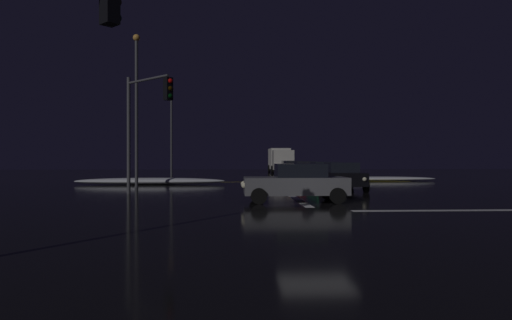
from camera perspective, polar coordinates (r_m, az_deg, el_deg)
name	(u,v)px	position (r m, az deg, el deg)	size (l,w,h in m)	color
ground	(316,213)	(15.47, 7.60, -6.63)	(120.00, 120.00, 0.10)	black
stop_line_north	(288,194)	(23.06, 4.07, -4.26)	(0.35, 13.16, 0.01)	white
centre_line_ns	(269,182)	(34.57, 1.71, -2.78)	(22.00, 0.15, 0.01)	yellow
snow_bank_left_curb	(150,181)	(31.90, -13.25, -2.62)	(10.32, 1.50, 0.47)	white
snow_bank_right_curb	(375,179)	(37.06, 14.84, -2.32)	(9.78, 1.50, 0.36)	white
sedan_black	(342,176)	(25.81, 10.82, -2.01)	(2.02, 4.33, 1.57)	black
sedan_green	(325,173)	(31.15, 8.69, -1.64)	(2.02, 4.33, 1.57)	#14512D
sedan_red	(305,171)	(37.36, 6.25, -1.34)	(2.02, 4.33, 1.57)	maroon
sedan_orange	(293,169)	(43.31, 4.75, -1.13)	(2.02, 4.33, 1.57)	#C66014
sedan_white	(290,168)	(49.61, 4.31, -0.97)	(2.02, 4.33, 1.57)	silver
box_truck	(280,159)	(56.39, 3.07, 0.09)	(2.68, 8.28, 3.08)	beige
sedan_gray_crossing	(296,182)	(18.60, 5.11, -2.85)	(4.33, 2.02, 1.57)	slate
traffic_signal_nw	(145,112)	(22.71, -13.86, 5.90)	(2.65, 2.65, 5.92)	#4C4C51
streetlamp_left_near	(136,100)	(29.27, -14.88, 7.39)	(0.44, 0.44, 9.54)	#424247
streetlamp_left_far	(171,125)	(44.94, -10.65, 4.39)	(0.44, 0.44, 8.81)	#424247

